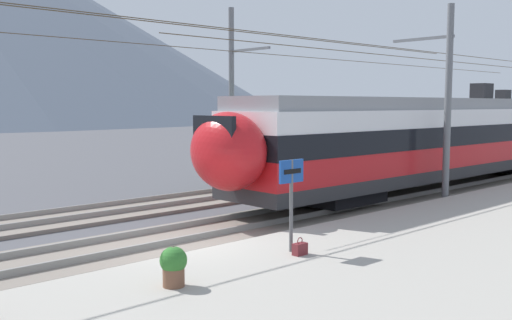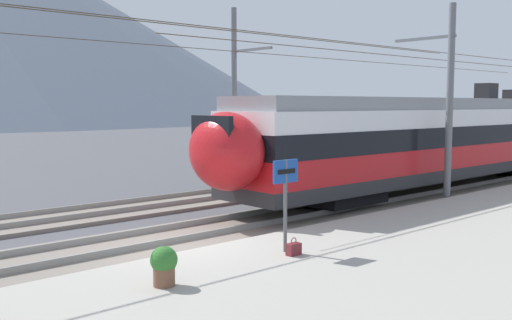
% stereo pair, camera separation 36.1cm
% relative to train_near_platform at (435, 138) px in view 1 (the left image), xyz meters
% --- Properties ---
extents(ground_plane, '(400.00, 400.00, 0.00)m').
position_rel_train_near_platform_xyz_m(ground_plane, '(-13.71, -1.26, -2.22)').
color(ground_plane, '#4C4C51').
extents(platform_slab, '(120.00, 7.41, 0.39)m').
position_rel_train_near_platform_xyz_m(platform_slab, '(-13.71, -6.06, -2.03)').
color(platform_slab, '#A39E93').
rests_on(platform_slab, ground).
extents(track_near, '(120.00, 3.00, 0.28)m').
position_rel_train_near_platform_xyz_m(track_near, '(-13.71, -0.00, -2.15)').
color(track_near, slate).
rests_on(track_near, ground).
extents(track_far, '(120.00, 3.00, 0.28)m').
position_rel_train_near_platform_xyz_m(track_far, '(-13.71, 4.61, -2.15)').
color(track_far, slate).
rests_on(track_far, ground).
extents(train_near_platform, '(23.81, 2.89, 4.27)m').
position_rel_train_near_platform_xyz_m(train_near_platform, '(0.00, 0.00, 0.00)').
color(train_near_platform, '#2D2D30').
rests_on(train_near_platform, track_near).
extents(train_far_track, '(35.03, 2.88, 4.27)m').
position_rel_train_near_platform_xyz_m(train_far_track, '(10.74, 4.61, 0.01)').
color(train_far_track, '#2D2D30').
rests_on(train_far_track, track_far).
extents(catenary_mast_mid, '(42.08, 2.44, 7.06)m').
position_rel_train_near_platform_xyz_m(catenary_mast_mid, '(-2.88, -1.97, 1.56)').
color(catenary_mast_mid, slate).
rests_on(catenary_mast_mid, ground).
extents(catenary_mast_far_side, '(42.08, 2.54, 7.75)m').
position_rel_train_near_platform_xyz_m(catenary_mast_far_side, '(-5.21, 6.68, 1.84)').
color(catenary_mast_far_side, slate).
rests_on(catenary_mast_far_side, ground).
extents(platform_sign, '(0.70, 0.08, 2.02)m').
position_rel_train_near_platform_xyz_m(platform_sign, '(-12.61, -3.90, -0.34)').
color(platform_sign, '#59595B').
rests_on(platform_sign, platform_slab).
extents(handbag_near_sign, '(0.32, 0.18, 0.39)m').
position_rel_train_near_platform_xyz_m(handbag_near_sign, '(-12.68, -4.23, -1.70)').
color(handbag_near_sign, maroon).
rests_on(handbag_near_sign, platform_slab).
extents(potted_plant_platform_edge, '(0.49, 0.49, 0.72)m').
position_rel_train_near_platform_xyz_m(potted_plant_platform_edge, '(-15.90, -4.18, -1.43)').
color(potted_plant_platform_edge, brown).
rests_on(potted_plant_platform_edge, platform_slab).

